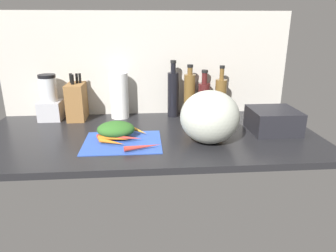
# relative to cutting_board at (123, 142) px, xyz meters

# --- Properties ---
(ground_plane) EXTENTS (1.70, 0.80, 0.03)m
(ground_plane) POSITION_rel_cutting_board_xyz_m (0.12, 0.12, -0.02)
(ground_plane) COLOR black
(wall_back) EXTENTS (1.70, 0.03, 0.60)m
(wall_back) POSITION_rel_cutting_board_xyz_m (0.12, 0.50, 0.30)
(wall_back) COLOR #BCB7AD
(wall_back) RESTS_ON ground_plane
(cutting_board) EXTENTS (0.36, 0.29, 0.01)m
(cutting_board) POSITION_rel_cutting_board_xyz_m (0.00, 0.00, 0.00)
(cutting_board) COLOR #2D51B7
(cutting_board) RESTS_ON ground_plane
(carrot_0) EXTENTS (0.15, 0.06, 0.02)m
(carrot_0) POSITION_rel_cutting_board_xyz_m (-0.04, 0.01, 0.02)
(carrot_0) COLOR orange
(carrot_0) RESTS_ON cutting_board
(carrot_1) EXTENTS (0.11, 0.05, 0.03)m
(carrot_1) POSITION_rel_cutting_board_xyz_m (-0.05, 0.08, 0.02)
(carrot_1) COLOR orange
(carrot_1) RESTS_ON cutting_board
(carrot_2) EXTENTS (0.13, 0.08, 0.02)m
(carrot_2) POSITION_rel_cutting_board_xyz_m (-0.04, -0.04, 0.02)
(carrot_2) COLOR orange
(carrot_2) RESTS_ON cutting_board
(carrot_3) EXTENTS (0.13, 0.15, 0.03)m
(carrot_3) POSITION_rel_cutting_board_xyz_m (0.06, 0.12, 0.02)
(carrot_3) COLOR orange
(carrot_3) RESTS_ON cutting_board
(carrot_4) EXTENTS (0.17, 0.06, 0.02)m
(carrot_4) POSITION_rel_cutting_board_xyz_m (0.10, -0.11, 0.02)
(carrot_4) COLOR red
(carrot_4) RESTS_ON cutting_board
(carrot_5) EXTENTS (0.13, 0.13, 0.02)m
(carrot_5) POSITION_rel_cutting_board_xyz_m (-0.06, 0.09, 0.02)
(carrot_5) COLOR red
(carrot_5) RESTS_ON cutting_board
(carrot_6) EXTENTS (0.14, 0.08, 0.02)m
(carrot_6) POSITION_rel_cutting_board_xyz_m (-0.05, 0.08, 0.02)
(carrot_6) COLOR red
(carrot_6) RESTS_ON cutting_board
(carrot_7) EXTENTS (0.17, 0.06, 0.03)m
(carrot_7) POSITION_rel_cutting_board_xyz_m (0.01, 0.01, 0.02)
(carrot_7) COLOR red
(carrot_7) RESTS_ON cutting_board
(carrot_greens_pile) EXTENTS (0.18, 0.14, 0.08)m
(carrot_greens_pile) POSITION_rel_cutting_board_xyz_m (-0.03, 0.06, 0.04)
(carrot_greens_pile) COLOR #2D6023
(carrot_greens_pile) RESTS_ON cutting_board
(winter_squash) EXTENTS (0.27, 0.26, 0.25)m
(winter_squash) POSITION_rel_cutting_board_xyz_m (0.40, -0.02, 0.12)
(winter_squash) COLOR #B2B7A8
(winter_squash) RESTS_ON ground_plane
(knife_block) EXTENTS (0.10, 0.17, 0.26)m
(knife_block) POSITION_rel_cutting_board_xyz_m (-0.28, 0.40, 0.10)
(knife_block) COLOR brown
(knife_block) RESTS_ON ground_plane
(blender_appliance) EXTENTS (0.13, 0.13, 0.26)m
(blender_appliance) POSITION_rel_cutting_board_xyz_m (-0.43, 0.40, 0.11)
(blender_appliance) COLOR #B2B2B7
(blender_appliance) RESTS_ON ground_plane
(paper_towel_roll) EXTENTS (0.11, 0.11, 0.26)m
(paper_towel_roll) POSITION_rel_cutting_board_xyz_m (-0.04, 0.41, 0.13)
(paper_towel_roll) COLOR white
(paper_towel_roll) RESTS_ON ground_plane
(bottle_0) EXTENTS (0.07, 0.07, 0.33)m
(bottle_0) POSITION_rel_cutting_board_xyz_m (0.28, 0.41, 0.14)
(bottle_0) COLOR black
(bottle_0) RESTS_ON ground_plane
(bottle_1) EXTENTS (0.07, 0.07, 0.31)m
(bottle_1) POSITION_rel_cutting_board_xyz_m (0.37, 0.40, 0.13)
(bottle_1) COLOR brown
(bottle_1) RESTS_ON ground_plane
(bottle_2) EXTENTS (0.07, 0.07, 0.27)m
(bottle_2) POSITION_rel_cutting_board_xyz_m (0.47, 0.44, 0.10)
(bottle_2) COLOR #471919
(bottle_2) RESTS_ON ground_plane
(bottle_3) EXTENTS (0.07, 0.07, 0.30)m
(bottle_3) POSITION_rel_cutting_board_xyz_m (0.56, 0.39, 0.11)
(bottle_3) COLOR brown
(bottle_3) RESTS_ON ground_plane
(dish_rack) EXTENTS (0.23, 0.23, 0.12)m
(dish_rack) POSITION_rel_cutting_board_xyz_m (0.76, 0.10, 0.05)
(dish_rack) COLOR black
(dish_rack) RESTS_ON ground_plane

